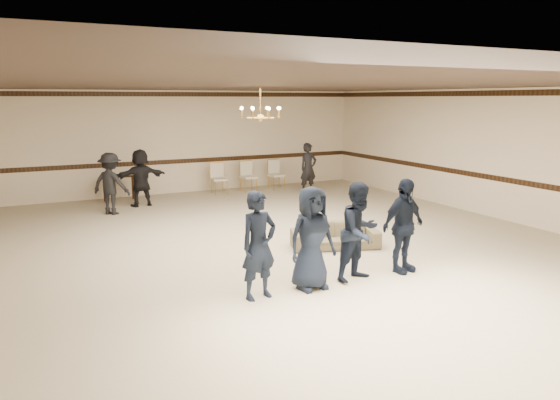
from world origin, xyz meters
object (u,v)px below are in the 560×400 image
Objects in this scene: adult_mid at (141,178)px; banquet_chair_left at (219,179)px; adult_left at (111,184)px; banquet_chair_right at (276,175)px; banquet_chair_mid at (249,177)px; console_table at (119,188)px; boy_a at (259,245)px; boy_b at (312,238)px; boy_d at (403,226)px; settee at (335,235)px; adult_right at (308,168)px; boy_c at (360,232)px; chandelier at (260,102)px.

adult_mid is 2.70m from banquet_chair_left.
banquet_chair_right is (5.46, 1.48, -0.32)m from adult_left.
adult_left is 4.71m from banquet_chair_mid.
adult_left is 1.79m from console_table.
boy_a is 1.00× the size of boy_b.
banquet_chair_mid is (3.38, 8.41, -0.33)m from boy_a.
boy_a is at bearing 176.54° from boy_b.
boy_d is 0.94× the size of settee.
boy_a reaches higher than adult_right.
settee is 7.51m from console_table.
boy_c is at bearing -110.99° from banquet_chair_right.
chandelier is 0.59× the size of adult_left.
console_table is at bearing 173.79° from banquet_chair_right.
settee is at bearing 167.42° from adult_left.
boy_b is 9.11m from banquet_chair_right.
boy_c and boy_d have the same top height.
adult_right is at bearing 57.47° from boy_b.
boy_c is 7.87m from adult_right.
boy_d reaches higher than console_table.
boy_c reaches higher than adult_left.
boy_a is at bearing -128.28° from adult_right.
adult_right is 1.96m from banquet_chair_mid.
banquet_chair_mid is 1.06× the size of console_table.
console_table is (-0.44, 0.98, -0.41)m from adult_mid.
banquet_chair_left is at bearing -113.87° from adult_left.
boy_c is 1.97m from settee.
boy_a is 7.63m from adult_mid.
banquet_chair_mid is at bearing -118.66° from adult_left.
boy_b is at bearing -113.09° from settee.
boy_b is 8.75m from console_table.
boy_b is 1.69× the size of banquet_chair_left.
boy_b is 1.69× the size of banquet_chair_right.
boy_d reaches higher than settee.
settee is 6.29m from adult_left.
adult_mid is (-1.08, 7.63, -0.02)m from boy_b.
adult_mid is 4.64m from banquet_chair_right.
banquet_chair_right is (1.68, 8.41, -0.33)m from boy_d.
adult_mid is 1.66× the size of banquet_chair_mid.
settee is at bearing 87.23° from boy_d.
settee is (-0.24, 1.76, -0.56)m from boy_d.
chandelier is 3.16m from settee.
chandelier is 3.88m from boy_b.
adult_mid is 1.66× the size of banquet_chair_right.
adult_left is (-3.54, 5.16, 0.54)m from settee.
banquet_chair_right is at bearing 60.83° from chandelier.
adult_right is at bearing 62.41° from boy_d.
adult_mid reaches higher than settee.
boy_a is 0.90m from boy_b.
boy_b is 1.02× the size of adult_mid.
banquet_chair_left is (-2.54, 1.18, -0.32)m from adult_right.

